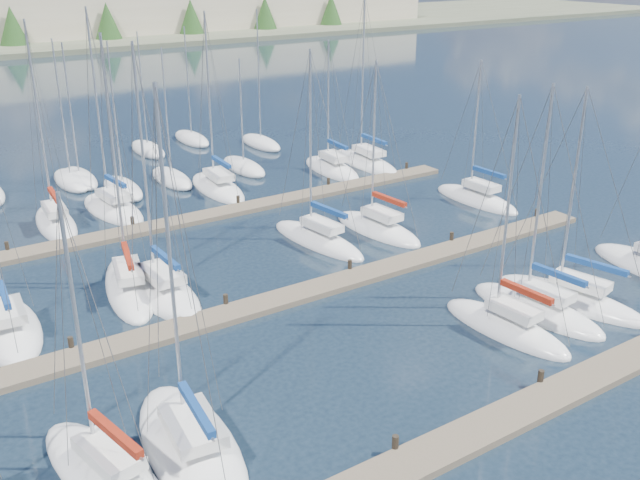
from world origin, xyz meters
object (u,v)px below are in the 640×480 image
sailboat_b (107,475)px  sailboat_l (378,229)px  sailboat_k (318,240)px  sailboat_h (10,330)px  sailboat_d (506,327)px  sailboat_r (366,162)px  sailboat_c (191,445)px  sailboat_j (161,290)px  sailboat_i (129,287)px  sailboat_p (218,187)px  sailboat_q (332,169)px  sailboat_e (537,310)px  sailboat_o (113,209)px  sailboat_m (476,199)px  sailboat_f (571,299)px  sailboat_n (56,223)px

sailboat_b → sailboat_l: size_ratio=0.95×
sailboat_k → sailboat_b: (-18.45, -14.36, -0.02)m
sailboat_b → sailboat_l: (22.91, 13.82, 0.00)m
sailboat_h → sailboat_d: (20.52, -13.33, 0.01)m
sailboat_d → sailboat_r: 30.04m
sailboat_c → sailboat_j: bearing=79.0°
sailboat_d → sailboat_i: sailboat_i is taller
sailboat_p → sailboat_q: bearing=0.3°
sailboat_e → sailboat_q: bearing=71.9°
sailboat_j → sailboat_o: bearing=80.3°
sailboat_o → sailboat_m: bearing=-34.2°
sailboat_d → sailboat_e: bearing=4.1°
sailboat_i → sailboat_r: size_ratio=0.97×
sailboat_c → sailboat_e: 19.50m
sailboat_m → sailboat_q: (-4.50, 12.65, -0.00)m
sailboat_o → sailboat_i: bearing=-110.1°
sailboat_k → sailboat_m: bearing=-5.9°
sailboat_f → sailboat_q: 27.56m
sailboat_n → sailboat_m: sailboat_n is taller
sailboat_j → sailboat_k: bearing=5.7°
sailboat_h → sailboat_l: bearing=6.8°
sailboat_k → sailboat_r: size_ratio=0.86×
sailboat_b → sailboat_o: (9.38, 27.49, 0.02)m
sailboat_o → sailboat_q: bearing=-6.2°
sailboat_k → sailboat_l: sailboat_k is taller
sailboat_f → sailboat_q: sailboat_f is taller
sailboat_m → sailboat_c: bearing=-155.2°
sailboat_b → sailboat_m: size_ratio=1.02×
sailboat_p → sailboat_d: bearing=-82.2°
sailboat_p → sailboat_l: bearing=-66.5°
sailboat_k → sailboat_o: (-9.08, 13.12, 0.00)m
sailboat_n → sailboat_e: sailboat_n is taller
sailboat_h → sailboat_e: (23.30, -12.89, 0.01)m
sailboat_h → sailboat_q: 32.30m
sailboat_i → sailboat_o: size_ratio=0.98×
sailboat_l → sailboat_f: 14.14m
sailboat_n → sailboat_q: size_ratio=1.24×
sailboat_n → sailboat_e: 31.92m
sailboat_e → sailboat_r: sailboat_r is taller
sailboat_i → sailboat_l: sailboat_i is taller
sailboat_p → sailboat_f: size_ratio=1.17×
sailboat_j → sailboat_p: size_ratio=1.00×
sailboat_h → sailboat_e: sailboat_h is taller
sailboat_h → sailboat_o: 17.65m
sailboat_d → sailboat_l: sailboat_d is taller
sailboat_n → sailboat_f: size_ratio=1.18×
sailboat_e → sailboat_f: bearing=-11.2°
sailboat_b → sailboat_l: bearing=19.7°
sailboat_e → sailboat_o: sailboat_o is taller
sailboat_b → sailboat_i: sailboat_i is taller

